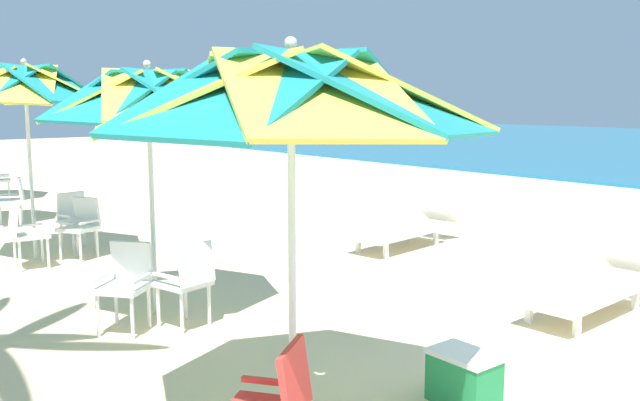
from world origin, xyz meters
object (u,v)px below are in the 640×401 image
Objects in this scene: sun_lounger_2 at (594,287)px; beach_umbrella_2 at (25,87)px; plastic_chair_2 at (126,281)px; plastic_chair_4 at (25,232)px; beach_umbrella_0 at (291,96)px; plastic_chair_6 at (13,198)px; plastic_chair_3 at (75,217)px; plastic_chair_5 at (81,224)px; beach_umbrella_1 at (148,98)px; plastic_chair_1 at (188,279)px; sun_lounger_3 at (406,229)px; cooler_box at (464,378)px.

beach_umbrella_2 is at bearing -148.03° from sun_lounger_2.
plastic_chair_2 reaches higher than sun_lounger_2.
plastic_chair_4 is 7.11m from sun_lounger_2.
beach_umbrella_0 reaches higher than plastic_chair_6.
plastic_chair_2 is at bearing -12.32° from plastic_chair_3.
plastic_chair_5 and plastic_chair_6 have the same top height.
beach_umbrella_0 is 3.27m from plastic_chair_2.
beach_umbrella_1 reaches higher than plastic_chair_5.
plastic_chair_1 is 0.59m from plastic_chair_2.
sun_lounger_3 is (-0.99, 4.91, -0.22)m from plastic_chair_2.
beach_umbrella_0 is at bearing 0.51° from plastic_chair_4.
plastic_chair_1 and plastic_chair_5 have the same top height.
beach_umbrella_1 reaches higher than plastic_chair_1.
plastic_chair_2 is at bearing -5.79° from plastic_chair_6.
plastic_chair_1 and plastic_chair_2 have the same top height.
plastic_chair_5 is at bearing -11.86° from plastic_chair_3.
beach_umbrella_0 is at bearing -11.91° from plastic_chair_1.
beach_umbrella_2 is 3.24× the size of plastic_chair_6.
plastic_chair_1 is 4.28m from plastic_chair_3.
plastic_chair_4 is 0.40× the size of sun_lounger_2.
sun_lounger_3 is (-0.71, 4.49, -1.97)m from beach_umbrella_1.
beach_umbrella_0 reaches higher than sun_lounger_2.
plastic_chair_5 is (-3.66, 0.24, 0.00)m from plastic_chair_1.
plastic_chair_5 is 6.80m from sun_lounger_2.
plastic_chair_4 is 3.51m from plastic_chair_6.
beach_umbrella_0 is 4.56m from sun_lounger_2.
plastic_chair_1 is 1.00× the size of plastic_chair_3.
beach_umbrella_2 is 5.60× the size of cooler_box.
beach_umbrella_1 is at bearing -127.79° from sun_lounger_2.
plastic_chair_6 reaches higher than cooler_box.
sun_lounger_3 is at bearing 166.94° from sun_lounger_2.
beach_umbrella_2 is 1.27× the size of sun_lounger_3.
beach_umbrella_0 is at bearing -87.32° from sun_lounger_2.
plastic_chair_1 and plastic_chair_6 have the same top height.
sun_lounger_2 is (2.84, 3.66, -1.97)m from beach_umbrella_1.
beach_umbrella_1 is 5.04m from sun_lounger_2.
cooler_box is at bearing 74.01° from beach_umbrella_0.
plastic_chair_3 reaches higher than sun_lounger_3.
beach_umbrella_0 reaches higher than plastic_chair_2.
cooler_box is at bearing 15.48° from plastic_chair_1.
cooler_box is at bearing 4.80° from plastic_chair_5.
plastic_chair_1 is 4.24m from sun_lounger_2.
beach_umbrella_0 is at bearing -1.80° from beach_umbrella_2.
sun_lounger_3 is (5.65, 4.24, -0.22)m from plastic_chair_6.
beach_umbrella_1 is 0.94× the size of beach_umbrella_2.
plastic_chair_2 is 0.31× the size of beach_umbrella_2.
plastic_chair_4 is 0.82m from plastic_chair_5.
sun_lounger_2 is at bearing 92.68° from beach_umbrella_0.
plastic_chair_5 is at bearing 174.20° from beach_umbrella_1.
beach_umbrella_0 is 6.50m from sun_lounger_3.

